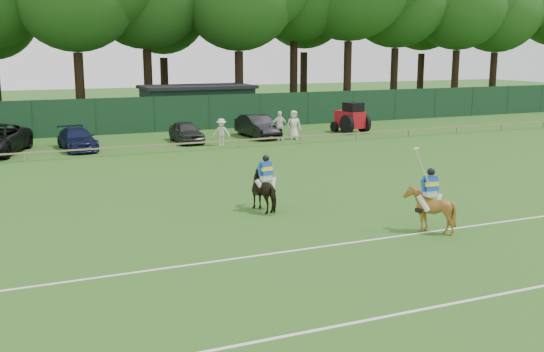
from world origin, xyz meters
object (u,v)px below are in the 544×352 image
spectator_right (294,125)px  horse_chestnut (429,209)px  spectator_mid (279,126)px  estate_black (258,126)px  utility_shed (197,105)px  sedan_navy (77,139)px  hatch_grey (186,132)px  tractor (351,118)px  horse_dark (266,191)px  spectator_left (221,132)px

spectator_right → horse_chestnut: bearing=-87.9°
spectator_mid → spectator_right: size_ratio=1.01×
horse_chestnut → spectator_mid: (4.04, 20.71, 0.20)m
estate_black → utility_shed: bearing=99.2°
sedan_navy → utility_shed: bearing=37.7°
hatch_grey → tractor: (11.86, -0.01, 0.34)m
sedan_navy → tractor: tractor is taller
horse_dark → sedan_navy: (-4.54, 17.31, -0.09)m
horse_chestnut → hatch_grey: size_ratio=0.38×
estate_black → spectator_left: spectator_left is taller
estate_black → spectator_right: (1.80, -1.79, 0.20)m
horse_chestnut → estate_black: horse_chestnut is taller
spectator_left → utility_shed: utility_shed is taller
tractor → estate_black: bearing=168.6°
horse_chestnut → hatch_grey: horse_chestnut is taller
sedan_navy → spectator_mid: size_ratio=2.30×
sedan_navy → spectator_right: size_ratio=2.32×
horse_dark → hatch_grey: bearing=-108.8°
estate_black → spectator_left: (-3.40, -2.55, 0.08)m
spectator_right → tractor: (5.09, 1.39, 0.06)m
spectator_right → tractor: 5.27m
hatch_grey → estate_black: 4.99m
hatch_grey → utility_shed: 9.30m
hatch_grey → spectator_mid: bearing=-15.3°
horse_dark → estate_black: 19.42m
sedan_navy → spectator_mid: spectator_mid is taller
horse_dark → hatch_grey: (2.09, 17.69, -0.06)m
horse_chestnut → tractor: size_ratio=0.55×
horse_chestnut → estate_black: size_ratio=0.33×
horse_dark → spectator_left: 15.96m
horse_dark → spectator_mid: (7.75, 16.10, 0.23)m
utility_shed → tractor: size_ratio=3.09×
utility_shed → sedan_navy: bearing=-137.9°
spectator_left → spectator_mid: bearing=32.6°
spectator_left → tractor: bearing=36.6°
estate_black → spectator_left: size_ratio=2.73×
horse_dark → horse_chestnut: size_ratio=1.15×
horse_dark → spectator_right: 18.55m
spectator_left → spectator_mid: 4.13m
spectator_mid → tractor: bearing=19.1°
horse_chestnut → spectator_right: bearing=-99.1°
spectator_left → spectator_mid: size_ratio=0.87×
sedan_navy → estate_black: size_ratio=0.97×
horse_dark → spectator_left: size_ratio=1.04×
horse_dark → horse_chestnut: horse_chestnut is taller
spectator_left → spectator_right: size_ratio=0.88×
utility_shed → tractor: bearing=-45.5°
spectator_left → hatch_grey: bearing=150.8°
spectator_mid → tractor: (6.20, 1.59, 0.05)m
sedan_navy → horse_dark: bearing=-79.7°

